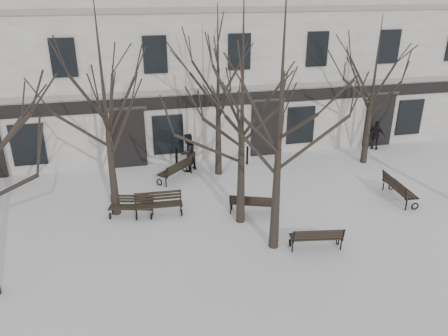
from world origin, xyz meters
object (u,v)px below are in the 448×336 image
object	(u,v)px
tree_1	(243,88)
bench_5	(398,188)
bench_2	(317,237)
bench_4	(177,169)
bench_1	(252,203)
bench_3	(158,203)
tree_2	(281,94)
bench_0	(131,206)

from	to	relation	value
tree_1	bench_5	size ratio (longest dim) A/B	4.09
bench_2	bench_4	distance (m)	7.85
bench_1	bench_3	size ratio (longest dim) A/B	0.99
tree_1	bench_4	distance (m)	6.64
bench_2	bench_5	bearing A→B (deg)	-141.89
bench_2	bench_3	distance (m)	6.20
tree_2	bench_2	world-z (taller)	tree_2
bench_1	bench_4	bearing A→B (deg)	-37.14
tree_2	bench_1	distance (m)	5.44
bench_3	bench_0	bearing A→B (deg)	175.59
tree_1	bench_4	size ratio (longest dim) A/B	4.41
tree_1	bench_1	size ratio (longest dim) A/B	4.47
tree_1	bench_3	bearing A→B (deg)	157.99
tree_2	bench_2	xyz separation A→B (m)	(1.35, -0.49, -4.88)
bench_0	bench_4	world-z (taller)	bench_4
bench_4	bench_5	xyz separation A→B (m)	(8.77, -4.12, 0.00)
bench_0	bench_1	world-z (taller)	bench_1
tree_1	bench_0	bearing A→B (deg)	161.77
tree_2	bench_2	bearing A→B (deg)	-20.04
bench_3	bench_4	bearing A→B (deg)	72.78
tree_2	bench_1	bearing A→B (deg)	91.78
bench_0	tree_2	bearing A→B (deg)	-20.67
tree_2	bench_2	distance (m)	5.09
bench_5	bench_3	bearing A→B (deg)	88.77
tree_2	bench_3	size ratio (longest dim) A/B	4.61
tree_1	tree_2	size ratio (longest dim) A/B	0.96
tree_2	bench_4	world-z (taller)	tree_2
bench_1	bench_5	size ratio (longest dim) A/B	0.92
tree_2	bench_4	distance (m)	8.35
tree_1	tree_2	world-z (taller)	tree_2
tree_2	bench_5	distance (m)	8.17
tree_1	bench_5	world-z (taller)	tree_1
bench_0	bench_3	distance (m)	1.05
tree_1	bench_0	size ratio (longest dim) A/B	4.67
bench_2	bench_3	world-z (taller)	bench_3
tree_1	tree_2	distance (m)	2.06
bench_4	tree_2	bearing A→B (deg)	67.51
bench_0	bench_1	size ratio (longest dim) A/B	0.96
bench_5	bench_1	bearing A→B (deg)	92.48
bench_1	bench_4	xyz separation A→B (m)	(-2.47, 3.93, 0.06)
bench_1	bench_3	world-z (taller)	bench_3
bench_5	tree_1	bearing A→B (deg)	96.43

